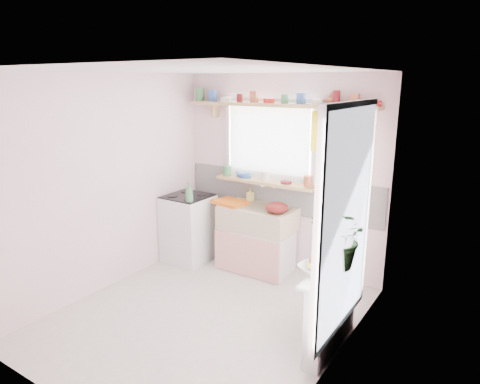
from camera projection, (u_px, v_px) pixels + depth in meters
The scene contains 19 objects.
room at pixel (302, 182), 4.51m from camera, with size 3.20×3.20×3.20m.
sink_unit at pixel (257, 238), 5.53m from camera, with size 0.95×0.65×1.11m.
cooker at pixel (188, 228), 5.83m from camera, with size 0.58×0.58×0.93m.
radiator_ledge at pixel (331, 308), 3.89m from camera, with size 0.22×0.95×0.78m.
windowsill at pixel (265, 182), 5.50m from camera, with size 1.40×0.22×0.04m, color tan.
pine_shelf at pixel (277, 105), 5.17m from camera, with size 2.52×0.24×0.04m, color tan.
shelf_crockery at pixel (274, 99), 5.17m from camera, with size 2.47×0.11×0.12m.
sill_crockery at pixel (265, 176), 5.49m from camera, with size 1.35×0.11×0.12m.
dish_tray at pixel (230, 202), 5.57m from camera, with size 0.42×0.31×0.04m, color orange.
colander at pixel (277, 208), 5.19m from camera, with size 0.28×0.28×0.13m, color #5A110F.
jade_plant at pixel (342, 238), 3.76m from camera, with size 0.52×0.45×0.58m, color #396829.
fruit_bowl at pixel (318, 270), 3.71m from camera, with size 0.32×0.32×0.08m, color silver.
herb_pot at pixel (330, 267), 3.60m from camera, with size 0.12×0.08×0.23m, color #2A5B24.
soap_bottle_sink at pixel (250, 194), 5.70m from camera, with size 0.08×0.08×0.17m, color #D8CA60.
sill_cup at pixel (229, 171), 5.87m from camera, with size 0.11×0.11×0.09m, color beige.
sill_bowl at pixel (243, 175), 5.70m from camera, with size 0.19×0.19×0.06m, color #355DAF.
shelf_vase at pixel (331, 99), 4.84m from camera, with size 0.13×0.13×0.14m, color brown.
cooker_bottle at pixel (189, 192), 5.39m from camera, with size 0.10×0.10×0.25m, color #41834E.
fruit at pixel (319, 263), 3.70m from camera, with size 0.20×0.14×0.10m.
Camera 1 is at (2.53, -3.17, 2.40)m, focal length 32.00 mm.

